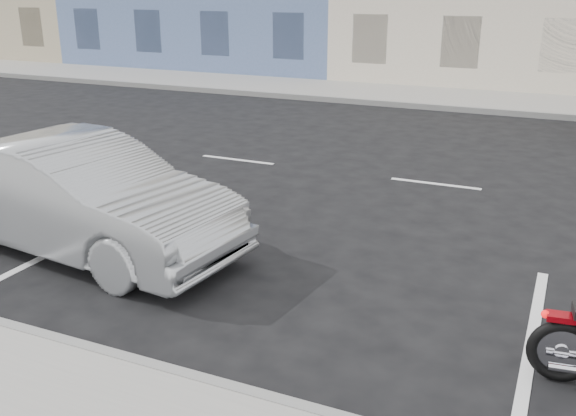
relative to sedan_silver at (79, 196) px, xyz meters
name	(u,v)px	position (x,y,z in m)	size (l,w,h in m)	color
ground	(556,199)	(5.68, 4.90, -0.76)	(120.00, 120.00, 0.00)	black
sidewalk_far	(398,95)	(0.68, 13.60, -0.68)	(80.00, 3.40, 0.15)	gray
curb_far	(383,103)	(0.68, 11.90, -0.68)	(80.00, 0.12, 0.16)	gray
sedan_silver	(79,196)	(0.00, 0.00, 0.00)	(1.60, 4.59, 1.51)	#9B9FA2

